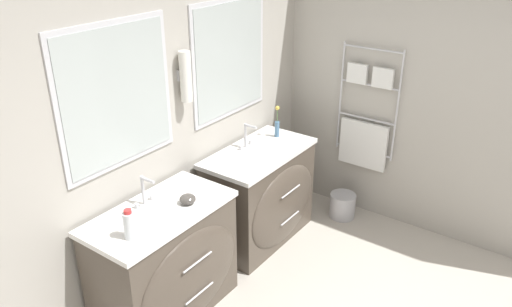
# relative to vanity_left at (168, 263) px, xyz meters

# --- Properties ---
(wall_back) EXTENTS (5.39, 0.17, 2.60)m
(wall_back) POSITION_rel_vanity_left_xyz_m (0.30, 0.37, 0.87)
(wall_back) COLOR #B2ADA3
(wall_back) RESTS_ON ground_plane
(wall_right) EXTENTS (0.13, 4.12, 2.60)m
(wall_right) POSITION_rel_vanity_left_xyz_m (2.21, -0.80, 0.85)
(wall_right) COLOR #B2ADA3
(wall_right) RESTS_ON ground_plane
(vanity_left) EXTENTS (1.05, 0.61, 0.87)m
(vanity_left) POSITION_rel_vanity_left_xyz_m (0.00, 0.00, 0.00)
(vanity_left) COLOR #4C4238
(vanity_left) RESTS_ON ground_plane
(vanity_right) EXTENTS (1.05, 0.61, 0.87)m
(vanity_right) POSITION_rel_vanity_left_xyz_m (1.18, 0.00, 0.00)
(vanity_right) COLOR #4C4238
(vanity_right) RESTS_ON ground_plane
(faucet_left) EXTENTS (0.17, 0.13, 0.22)m
(faucet_left) POSITION_rel_vanity_left_xyz_m (-0.00, 0.17, 0.53)
(faucet_left) COLOR silver
(faucet_left) RESTS_ON vanity_left
(faucet_right) EXTENTS (0.17, 0.13, 0.22)m
(faucet_right) POSITION_rel_vanity_left_xyz_m (1.18, 0.17, 0.53)
(faucet_right) COLOR silver
(faucet_right) RESTS_ON vanity_right
(toiletry_bottle) EXTENTS (0.07, 0.07, 0.20)m
(toiletry_bottle) POSITION_rel_vanity_left_xyz_m (-0.33, -0.06, 0.52)
(toiletry_bottle) COLOR silver
(toiletry_bottle) RESTS_ON vanity_left
(amenity_bowl) EXTENTS (0.11, 0.11, 0.07)m
(amenity_bowl) POSITION_rel_vanity_left_xyz_m (0.18, -0.06, 0.46)
(amenity_bowl) COLOR #4C4742
(amenity_bowl) RESTS_ON vanity_left
(flower_vase) EXTENTS (0.04, 0.04, 0.29)m
(flower_vase) POSITION_rel_vanity_left_xyz_m (1.52, 0.09, 0.53)
(flower_vase) COLOR teal
(flower_vase) RESTS_ON vanity_right
(waste_bin) EXTENTS (0.25, 0.25, 0.24)m
(waste_bin) POSITION_rel_vanity_left_xyz_m (1.93, -0.43, -0.32)
(waste_bin) COLOR #B7B7BC
(waste_bin) RESTS_ON ground_plane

